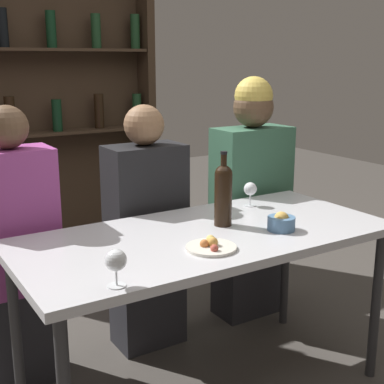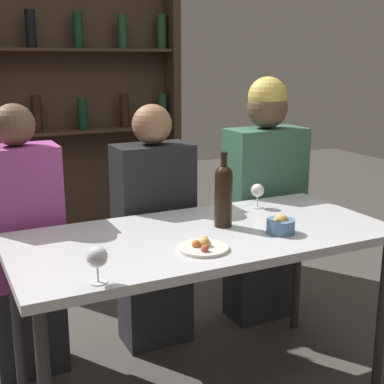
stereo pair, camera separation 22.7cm
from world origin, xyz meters
name	(u,v)px [view 1 (the left image)]	position (x,y,z in m)	size (l,w,h in m)	color
dining_table	(206,246)	(0.00, 0.00, 0.69)	(1.58, 0.73, 0.75)	silver
wine_rack_wall	(53,95)	(0.00, 1.93, 1.20)	(1.46, 0.21, 2.33)	#38281C
wine_bottle	(223,192)	(0.12, 0.05, 0.90)	(0.08, 0.08, 0.32)	black
wine_glass_0	(250,190)	(0.41, 0.23, 0.83)	(0.06, 0.06, 0.12)	silver
wine_glass_1	(116,261)	(-0.54, -0.30, 0.83)	(0.07, 0.07, 0.12)	silver
food_plate_0	(211,246)	(-0.09, -0.17, 0.76)	(0.19, 0.19, 0.05)	silver
snack_bowl	(281,222)	(0.29, -0.14, 0.78)	(0.12, 0.12, 0.08)	#4C7299
seated_person_left	(17,257)	(-0.65, 0.52, 0.60)	(0.35, 0.22, 1.27)	#26262B
seated_person_center	(146,236)	(-0.01, 0.52, 0.59)	(0.38, 0.22, 1.24)	#26262B
seated_person_right	(251,202)	(0.65, 0.52, 0.67)	(0.43, 0.22, 1.36)	#26262B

